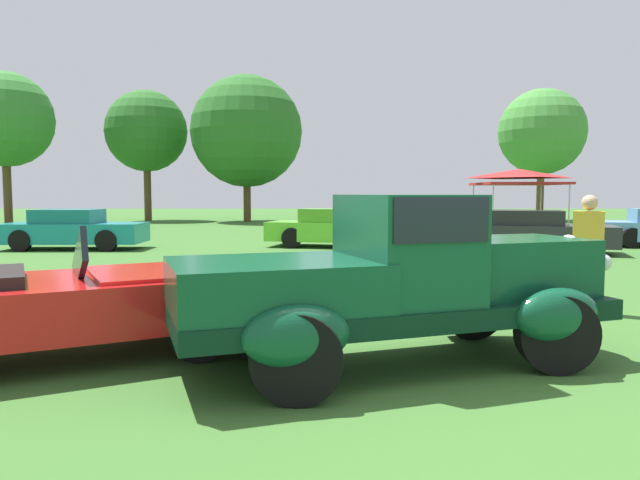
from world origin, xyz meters
name	(u,v)px	position (x,y,z in m)	size (l,w,h in m)	color
ground_plane	(401,370)	(0.00, 0.00, 0.00)	(120.00, 120.00, 0.00)	#386628
feature_pickup_truck	(396,279)	(-0.04, 0.18, 0.87)	(4.56, 2.84, 1.70)	black
neighbor_convertible	(65,303)	(-3.44, 0.46, 0.58)	(4.57, 3.45, 1.40)	red
show_car_teal	(70,230)	(-8.39, 12.42, 0.60)	(4.21, 1.76, 1.22)	teal
show_car_lime	(336,228)	(-0.23, 13.16, 0.60)	(4.79, 2.74, 1.22)	#60C62D
show_car_charcoal	(529,232)	(5.32, 11.43, 0.60)	(4.70, 2.87, 1.22)	#28282D
spectator_near_truck	(585,249)	(3.02, 2.79, 0.91)	(0.47, 0.40, 1.69)	#9E998E
canopy_tent_left_field	(517,176)	(7.40, 18.85, 2.42)	(3.29, 3.29, 2.71)	#B7B7BC
treeline_far_left	(2,119)	(-17.99, 26.93, 5.70)	(5.16, 5.16, 8.30)	brown
treeline_mid_left	(144,131)	(-11.50, 31.12, 5.50)	(4.97, 4.97, 8.01)	brown
treeline_center	(244,132)	(-5.19, 29.95, 5.37)	(6.62, 6.62, 8.69)	brown
treeline_mid_right	(539,132)	(12.92, 31.30, 5.48)	(5.27, 5.27, 8.13)	brown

